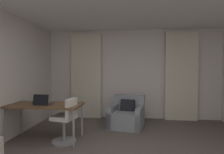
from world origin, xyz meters
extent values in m
cube|color=silver|center=(0.00, 3.03, 1.30)|extent=(5.12, 0.06, 2.60)
cube|color=beige|center=(-1.38, 2.90, 1.25)|extent=(0.90, 0.06, 2.50)
cube|color=beige|center=(1.38, 2.90, 1.25)|extent=(0.90, 0.06, 2.50)
cube|color=gray|center=(-0.15, 2.12, 0.19)|extent=(0.95, 0.94, 0.39)
cube|color=gray|center=(-0.08, 2.44, 0.58)|extent=(0.82, 0.30, 0.38)
cube|color=gray|center=(0.19, 2.05, 0.26)|extent=(0.28, 0.81, 0.53)
cube|color=gray|center=(-0.48, 2.19, 0.26)|extent=(0.28, 0.81, 0.53)
cube|color=black|center=(-0.12, 2.24, 0.49)|extent=(0.39, 0.27, 0.37)
cube|color=brown|center=(-1.78, 1.08, 0.71)|extent=(1.49, 0.68, 0.04)
cylinder|color=#99999E|center=(-2.48, 1.37, 0.35)|extent=(0.04, 0.04, 0.69)
cylinder|color=#99999E|center=(-1.08, 1.37, 0.35)|extent=(0.04, 0.04, 0.69)
cylinder|color=#99999E|center=(-2.48, 0.79, 0.35)|extent=(0.04, 0.04, 0.69)
cylinder|color=#99999E|center=(-1.08, 0.79, 0.35)|extent=(0.04, 0.04, 0.69)
cylinder|color=gray|center=(-1.34, 0.98, 0.23)|extent=(0.06, 0.06, 0.46)
cylinder|color=gray|center=(-1.34, 0.98, 0.02)|extent=(0.48, 0.48, 0.04)
cube|color=silver|center=(-1.34, 0.98, 0.50)|extent=(0.48, 0.48, 0.08)
cube|color=silver|center=(-1.17, 0.95, 0.71)|extent=(0.14, 0.36, 0.34)
cube|color=#2D2D33|center=(-1.78, 1.04, 0.74)|extent=(0.33, 0.24, 0.02)
cube|color=black|center=(-1.79, 0.93, 0.85)|extent=(0.32, 0.07, 0.20)
camera|label=1|loc=(-0.01, -2.52, 1.44)|focal=29.87mm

